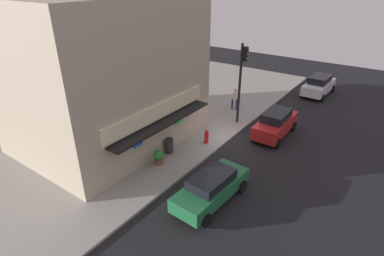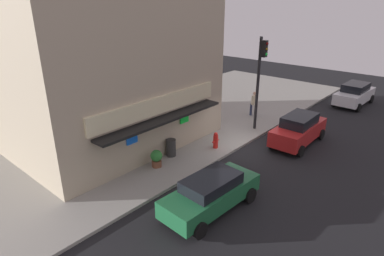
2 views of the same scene
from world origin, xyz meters
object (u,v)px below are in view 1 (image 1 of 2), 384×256
trash_can (169,146)px  potted_plant_by_doorway (119,167)px  pedestrian (235,98)px  fire_hydrant (206,137)px  potted_plant_by_window (159,157)px  parked_car_red (276,123)px  parked_car_white (319,85)px  parked_car_green (211,187)px  traffic_light (242,74)px

trash_can → potted_plant_by_doorway: (-3.44, 0.68, 0.08)m
pedestrian → fire_hydrant: bearing=-168.6°
potted_plant_by_window → parked_car_red: bearing=-27.8°
fire_hydrant → parked_car_red: 4.92m
potted_plant_by_window → pedestrian: bearing=2.0°
trash_can → pedestrian: size_ratio=0.53×
pedestrian → parked_car_white: size_ratio=0.39×
potted_plant_by_window → parked_car_green: bearing=-101.9°
potted_plant_by_window → parked_car_white: parked_car_white is taller
fire_hydrant → parked_car_white: size_ratio=0.20×
parked_car_red → potted_plant_by_window: bearing=152.2°
traffic_light → pedestrian: (2.03, 1.44, -2.69)m
traffic_light → fire_hydrant: (-3.98, 0.22, -3.19)m
parked_car_green → potted_plant_by_window: bearing=78.1°
potted_plant_by_doorway → parked_car_white: parked_car_white is taller
trash_can → potted_plant_by_doorway: 3.51m
traffic_light → parked_car_red: (-0.15, -2.85, -2.89)m
pedestrian → parked_car_red: (-2.17, -4.29, -0.20)m
traffic_light → potted_plant_by_doorway: size_ratio=5.78×
potted_plant_by_window → parked_car_red: 8.47m
potted_plant_by_window → trash_can: bearing=12.9°
traffic_light → parked_car_green: bearing=-160.7°
traffic_light → parked_car_white: bearing=-16.8°
pedestrian → parked_car_red: size_ratio=0.41×
parked_car_red → traffic_light: bearing=87.1°
pedestrian → parked_car_red: bearing=-116.9°
fire_hydrant → parked_car_red: size_ratio=0.21×
fire_hydrant → potted_plant_by_doorway: size_ratio=0.93×
potted_plant_by_doorway → traffic_light: bearing=-12.1°
traffic_light → parked_car_green: size_ratio=1.28×
parked_car_white → parked_car_red: bearing=179.2°
potted_plant_by_doorway → parked_car_green: parked_car_green is taller
trash_can → potted_plant_by_doorway: bearing=168.8°
parked_car_green → trash_can: bearing=63.4°
traffic_light → trash_can: traffic_light is taller
potted_plant_by_doorway → parked_car_white: 20.29m
traffic_light → potted_plant_by_doorway: (-9.74, 2.09, -3.10)m
traffic_light → trash_can: size_ratio=6.21×
fire_hydrant → pedestrian: pedestrian is taller
traffic_light → trash_can: bearing=167.4°
fire_hydrant → trash_can: same height
parked_car_green → traffic_light: bearing=19.3°
fire_hydrant → pedestrian: 6.15m
parked_car_green → pedestrian: bearing=22.8°
fire_hydrant → trash_can: 2.61m
potted_plant_by_window → parked_car_green: (-0.86, -4.08, 0.17)m
potted_plant_by_doorway → parked_car_green: size_ratio=0.22×
trash_can → potted_plant_by_window: trash_can is taller
pedestrian → potted_plant_by_window: bearing=-178.0°
traffic_light → fire_hydrant: 5.10m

